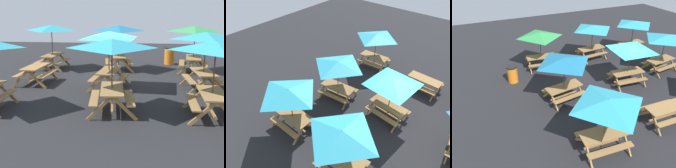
# 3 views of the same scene
# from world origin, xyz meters

# --- Properties ---
(ground_plane) EXTENTS (31.28, 31.28, 0.00)m
(ground_plane) POSITION_xyz_m (0.00, 0.00, 0.00)
(ground_plane) COLOR #232326
(ground_plane) RESTS_ON ground
(picnic_table_0) EXTENTS (2.19, 2.19, 2.34)m
(picnic_table_0) POSITION_xyz_m (-3.18, -0.24, 1.99)
(picnic_table_0) COLOR olive
(picnic_table_0) RESTS_ON ground
(picnic_table_1) EXTENTS (2.15, 2.15, 2.34)m
(picnic_table_1) POSITION_xyz_m (3.44, 3.61, 1.99)
(picnic_table_1) COLOR olive
(picnic_table_1) RESTS_ON ground
(picnic_table_2) EXTENTS (2.25, 2.25, 2.34)m
(picnic_table_2) POSITION_xyz_m (3.46, 0.12, 1.99)
(picnic_table_2) COLOR olive
(picnic_table_2) RESTS_ON ground
(picnic_table_3) EXTENTS (2.03, 2.03, 2.34)m
(picnic_table_3) POSITION_xyz_m (-3.36, -3.24, 1.99)
(picnic_table_3) COLOR olive
(picnic_table_3) RESTS_ON ground
(picnic_table_4) EXTENTS (2.14, 2.14, 2.34)m
(picnic_table_4) POSITION_xyz_m (-0.25, -3.54, 1.99)
(picnic_table_4) COLOR olive
(picnic_table_4) RESTS_ON ground
(picnic_table_5) EXTENTS (1.87, 1.61, 0.81)m
(picnic_table_5) POSITION_xyz_m (0.15, 3.40, 0.56)
(picnic_table_5) COLOR olive
(picnic_table_5) RESTS_ON ground
(picnic_table_7) EXTENTS (2.81, 2.81, 2.34)m
(picnic_table_7) POSITION_xyz_m (-0.35, 0.18, 1.99)
(picnic_table_7) COLOR olive
(picnic_table_7) RESTS_ON ground
(picnic_table_8) EXTENTS (2.23, 2.23, 2.34)m
(picnic_table_8) POSITION_xyz_m (3.33, -3.66, 1.99)
(picnic_table_8) COLOR olive
(picnic_table_8) RESTS_ON ground
(trash_bin_orange) EXTENTS (0.59, 0.59, 0.98)m
(trash_bin_orange) POSITION_xyz_m (5.39, -2.63, 0.49)
(trash_bin_orange) COLOR orange
(trash_bin_orange) RESTS_ON ground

